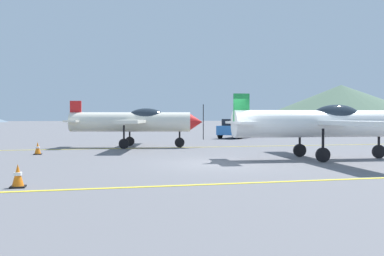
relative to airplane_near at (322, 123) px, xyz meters
name	(u,v)px	position (x,y,z in m)	size (l,w,h in m)	color
ground_plane	(221,164)	(-4.60, -0.67, -1.53)	(400.00, 400.00, 0.00)	slate
apron_line_near	(272,182)	(-4.60, -5.29, -1.52)	(80.00, 0.16, 0.01)	yellow
apron_line_far	(178,147)	(-4.60, 7.91, -1.52)	(80.00, 0.16, 0.01)	yellow
airplane_near	(322,123)	(0.00, 0.00, 0.00)	(7.90, 9.08, 2.72)	white
airplane_mid	(136,121)	(-7.00, 8.61, 0.00)	(7.95, 9.05, 2.72)	silver
car_sedan	(237,128)	(2.36, 17.68, -0.69)	(4.25, 4.37, 1.62)	#3372BF
traffic_cone_front	(18,176)	(-11.11, -4.65, -1.24)	(0.36, 0.36, 0.59)	black
traffic_cone_side	(38,148)	(-11.92, 4.94, -1.24)	(0.36, 0.36, 0.59)	black
hill_centerleft	(341,104)	(71.82, 110.47, 4.90)	(64.38, 64.38, 12.86)	#4C6651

